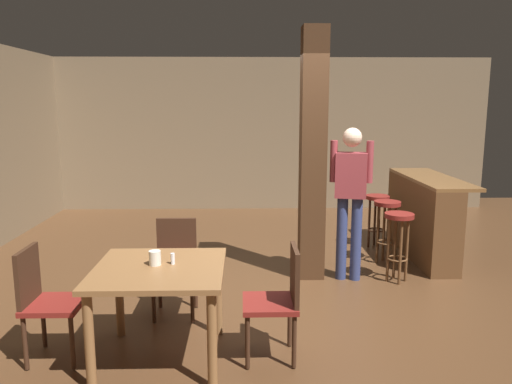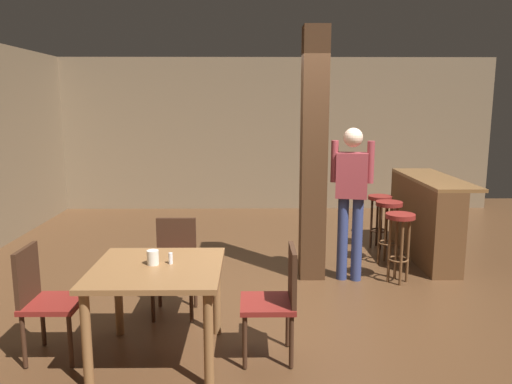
# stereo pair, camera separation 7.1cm
# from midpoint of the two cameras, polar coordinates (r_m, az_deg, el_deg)

# --- Properties ---
(ground_plane) EXTENTS (10.80, 10.80, 0.00)m
(ground_plane) POSITION_cam_midpoint_polar(r_m,az_deg,el_deg) (5.26, 4.33, -12.05)
(ground_plane) COLOR #4C301C
(wall_back) EXTENTS (8.00, 0.10, 2.80)m
(wall_back) POSITION_cam_midpoint_polar(r_m,az_deg,el_deg) (9.38, 1.69, 6.58)
(wall_back) COLOR #756047
(wall_back) RESTS_ON ground_plane
(pillar) EXTENTS (0.28, 0.28, 2.80)m
(pillar) POSITION_cam_midpoint_polar(r_m,az_deg,el_deg) (5.60, 6.15, 4.10)
(pillar) COLOR #422816
(pillar) RESTS_ON ground_plane
(dining_table) EXTENTS (0.99, 0.99, 0.76)m
(dining_table) POSITION_cam_midpoint_polar(r_m,az_deg,el_deg) (3.96, -11.47, -10.03)
(dining_table) COLOR brown
(dining_table) RESTS_ON ground_plane
(chair_east) EXTENTS (0.42, 0.42, 0.89)m
(chair_east) POSITION_cam_midpoint_polar(r_m,az_deg,el_deg) (3.95, 2.19, -11.85)
(chair_east) COLOR maroon
(chair_east) RESTS_ON ground_plane
(chair_west) EXTENTS (0.42, 0.42, 0.89)m
(chair_west) POSITION_cam_midpoint_polar(r_m,az_deg,el_deg) (4.27, -23.45, -11.00)
(chair_west) COLOR maroon
(chair_west) RESTS_ON ground_plane
(chair_north) EXTENTS (0.42, 0.42, 0.89)m
(chair_north) POSITION_cam_midpoint_polar(r_m,az_deg,el_deg) (4.83, -9.59, -7.84)
(chair_north) COLOR maroon
(chair_north) RESTS_ON ground_plane
(napkin_cup) EXTENTS (0.09, 0.09, 0.11)m
(napkin_cup) POSITION_cam_midpoint_polar(r_m,az_deg,el_deg) (3.95, -11.98, -7.38)
(napkin_cup) COLOR silver
(napkin_cup) RESTS_ON dining_table
(salt_shaker) EXTENTS (0.03, 0.03, 0.09)m
(salt_shaker) POSITION_cam_midpoint_polar(r_m,az_deg,el_deg) (3.94, -10.01, -7.51)
(salt_shaker) COLOR silver
(salt_shaker) RESTS_ON dining_table
(standing_person) EXTENTS (0.47, 0.27, 1.72)m
(standing_person) POSITION_cam_midpoint_polar(r_m,az_deg,el_deg) (5.62, 10.39, -0.08)
(standing_person) COLOR maroon
(standing_person) RESTS_ON ground_plane
(bar_counter) EXTENTS (0.56, 1.80, 1.05)m
(bar_counter) POSITION_cam_midpoint_polar(r_m,az_deg,el_deg) (6.83, 18.13, -2.63)
(bar_counter) COLOR brown
(bar_counter) RESTS_ON ground_plane
(bar_stool_near) EXTENTS (0.32, 0.32, 0.78)m
(bar_stool_near) POSITION_cam_midpoint_polar(r_m,az_deg,el_deg) (5.76, 15.64, -4.40)
(bar_stool_near) COLOR maroon
(bar_stool_near) RESTS_ON ground_plane
(bar_stool_mid) EXTENTS (0.32, 0.32, 0.79)m
(bar_stool_mid) POSITION_cam_midpoint_polar(r_m,az_deg,el_deg) (6.38, 14.42, -2.88)
(bar_stool_mid) COLOR maroon
(bar_stool_mid) RESTS_ON ground_plane
(bar_stool_far) EXTENTS (0.33, 0.33, 0.73)m
(bar_stool_far) POSITION_cam_midpoint_polar(r_m,az_deg,el_deg) (7.06, 13.42, -1.91)
(bar_stool_far) COLOR maroon
(bar_stool_far) RESTS_ON ground_plane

